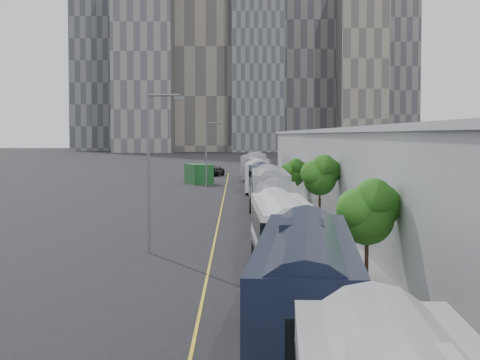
{
  "coord_description": "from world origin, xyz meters",
  "views": [
    {
      "loc": [
        -0.11,
        -2.91,
        6.71
      ],
      "look_at": [
        0.17,
        62.41,
        3.0
      ],
      "focal_mm": 60.0,
      "sensor_mm": 36.0,
      "label": 1
    }
  ],
  "objects_px": {
    "bus_2": "(283,241)",
    "street_lamp_near": "(152,161)",
    "bus_8": "(254,168)",
    "bus_7": "(258,173)",
    "bus_3": "(277,217)",
    "bus_5": "(266,187)",
    "shipping_container": "(199,174)",
    "suv": "(213,171)",
    "bus_6": "(257,179)",
    "street_lamp_far": "(208,149)",
    "bus_1": "(306,305)",
    "bus_4": "(270,197)"
  },
  "relations": [
    {
      "from": "bus_2",
      "to": "bus_8",
      "type": "relative_size",
      "value": 0.92
    },
    {
      "from": "bus_3",
      "to": "street_lamp_near",
      "type": "relative_size",
      "value": 1.42
    },
    {
      "from": "bus_4",
      "to": "bus_6",
      "type": "bearing_deg",
      "value": 91.28
    },
    {
      "from": "shipping_container",
      "to": "suv",
      "type": "distance_m",
      "value": 20.42
    },
    {
      "from": "bus_2",
      "to": "street_lamp_far",
      "type": "height_order",
      "value": "street_lamp_far"
    },
    {
      "from": "bus_1",
      "to": "suv",
      "type": "height_order",
      "value": "bus_1"
    },
    {
      "from": "bus_2",
      "to": "street_lamp_near",
      "type": "xyz_separation_m",
      "value": [
        -7.02,
        6.77,
        3.62
      ]
    },
    {
      "from": "bus_1",
      "to": "bus_4",
      "type": "height_order",
      "value": "bus_4"
    },
    {
      "from": "bus_6",
      "to": "street_lamp_near",
      "type": "relative_size",
      "value": 1.42
    },
    {
      "from": "bus_8",
      "to": "suv",
      "type": "xyz_separation_m",
      "value": [
        -6.48,
        10.11,
        -0.9
      ]
    },
    {
      "from": "street_lamp_near",
      "to": "street_lamp_far",
      "type": "distance_m",
      "value": 56.79
    },
    {
      "from": "bus_6",
      "to": "shipping_container",
      "type": "relative_size",
      "value": 2.3
    },
    {
      "from": "bus_6",
      "to": "bus_8",
      "type": "relative_size",
      "value": 0.92
    },
    {
      "from": "bus_1",
      "to": "suv",
      "type": "xyz_separation_m",
      "value": [
        -5.93,
        105.9,
        -0.9
      ]
    },
    {
      "from": "bus_7",
      "to": "bus_5",
      "type": "bearing_deg",
      "value": -90.94
    },
    {
      "from": "bus_2",
      "to": "bus_4",
      "type": "distance_m",
      "value": 25.82
    },
    {
      "from": "bus_7",
      "to": "street_lamp_far",
      "type": "height_order",
      "value": "street_lamp_far"
    },
    {
      "from": "bus_3",
      "to": "shipping_container",
      "type": "distance_m",
      "value": 59.74
    },
    {
      "from": "bus_4",
      "to": "shipping_container",
      "type": "height_order",
      "value": "bus_4"
    },
    {
      "from": "street_lamp_near",
      "to": "bus_1",
      "type": "bearing_deg",
      "value": -72.56
    },
    {
      "from": "bus_7",
      "to": "street_lamp_far",
      "type": "distance_m",
      "value": 8.84
    },
    {
      "from": "street_lamp_far",
      "to": "shipping_container",
      "type": "relative_size",
      "value": 1.49
    },
    {
      "from": "bus_8",
      "to": "street_lamp_far",
      "type": "relative_size",
      "value": 1.67
    },
    {
      "from": "bus_6",
      "to": "bus_8",
      "type": "xyz_separation_m",
      "value": [
        0.2,
        25.8,
        0.12
      ]
    },
    {
      "from": "bus_3",
      "to": "shipping_container",
      "type": "bearing_deg",
      "value": 100.28
    },
    {
      "from": "shipping_container",
      "to": "suv",
      "type": "xyz_separation_m",
      "value": [
        1.28,
        20.37,
        -0.56
      ]
    },
    {
      "from": "bus_1",
      "to": "bus_6",
      "type": "height_order",
      "value": "bus_1"
    },
    {
      "from": "bus_7",
      "to": "street_lamp_far",
      "type": "xyz_separation_m",
      "value": [
        -6.55,
        -4.99,
        3.24
      ]
    },
    {
      "from": "bus_4",
      "to": "bus_5",
      "type": "relative_size",
      "value": 1.05
    },
    {
      "from": "bus_2",
      "to": "street_lamp_near",
      "type": "distance_m",
      "value": 10.4
    },
    {
      "from": "bus_3",
      "to": "suv",
      "type": "relative_size",
      "value": 2.26
    },
    {
      "from": "bus_5",
      "to": "bus_8",
      "type": "distance_m",
      "value": 42.08
    },
    {
      "from": "shipping_container",
      "to": "bus_2",
      "type": "bearing_deg",
      "value": -102.0
    },
    {
      "from": "bus_3",
      "to": "bus_5",
      "type": "relative_size",
      "value": 0.96
    },
    {
      "from": "bus_3",
      "to": "bus_6",
      "type": "xyz_separation_m",
      "value": [
        -0.1,
        43.7,
        0.01
      ]
    },
    {
      "from": "bus_1",
      "to": "bus_3",
      "type": "bearing_deg",
      "value": 94.19
    },
    {
      "from": "bus_5",
      "to": "bus_7",
      "type": "relative_size",
      "value": 1.02
    },
    {
      "from": "bus_7",
      "to": "street_lamp_near",
      "type": "bearing_deg",
      "value": -97.95
    },
    {
      "from": "bus_5",
      "to": "bus_1",
      "type": "bearing_deg",
      "value": -93.23
    },
    {
      "from": "bus_7",
      "to": "suv",
      "type": "distance_m",
      "value": 23.36
    },
    {
      "from": "bus_8",
      "to": "bus_7",
      "type": "bearing_deg",
      "value": -83.17
    },
    {
      "from": "bus_1",
      "to": "bus_6",
      "type": "relative_size",
      "value": 1.08
    },
    {
      "from": "bus_8",
      "to": "street_lamp_near",
      "type": "bearing_deg",
      "value": -90.13
    },
    {
      "from": "bus_6",
      "to": "shipping_container",
      "type": "bearing_deg",
      "value": 118.0
    },
    {
      "from": "bus_7",
      "to": "suv",
      "type": "bearing_deg",
      "value": 105.92
    },
    {
      "from": "street_lamp_near",
      "to": "bus_6",
      "type": "bearing_deg",
      "value": 81.51
    },
    {
      "from": "street_lamp_far",
      "to": "bus_4",
      "type": "bearing_deg",
      "value": -80.47
    },
    {
      "from": "shipping_container",
      "to": "street_lamp_far",
      "type": "bearing_deg",
      "value": -95.96
    },
    {
      "from": "bus_2",
      "to": "bus_6",
      "type": "relative_size",
      "value": 1.0
    },
    {
      "from": "bus_3",
      "to": "bus_8",
      "type": "distance_m",
      "value": 69.51
    }
  ]
}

